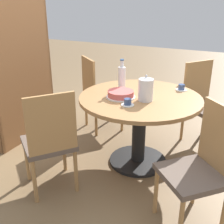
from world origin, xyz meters
name	(u,v)px	position (x,y,z in m)	size (l,w,h in m)	color
ground_plane	(138,161)	(0.00, 0.00, 0.00)	(14.00, 14.00, 0.00)	brown
dining_table	(140,113)	(0.00, 0.00, 0.56)	(1.19, 1.19, 0.74)	black
chair_a	(99,93)	(0.53, 0.76, 0.50)	(0.59, 0.59, 0.95)	#A87A47
chair_b	(50,140)	(-0.77, 0.52, 0.50)	(0.59, 0.59, 0.95)	#A87A47
chair_c	(201,166)	(-0.60, -0.70, 0.50)	(0.59, 0.59, 0.95)	#A87A47
chair_d	(203,102)	(0.79, -0.49, 0.50)	(0.59, 0.59, 0.95)	#A87A47
bookshelf	(17,69)	(-0.05, 1.51, 0.85)	(0.95, 0.28, 1.71)	brown
coffee_pot	(146,89)	(-0.09, -0.08, 0.85)	(0.14, 0.14, 0.25)	silver
water_bottle	(122,78)	(0.09, 0.24, 0.87)	(0.08, 0.08, 0.32)	silver
cake_main	(121,94)	(-0.11, 0.16, 0.77)	(0.28, 0.28, 0.07)	white
cup_a	(128,103)	(-0.28, 0.01, 0.76)	(0.12, 0.12, 0.06)	silver
cup_b	(181,88)	(0.37, -0.31, 0.76)	(0.12, 0.12, 0.06)	silver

